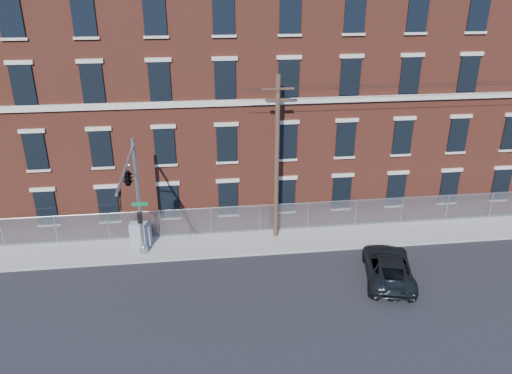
{
  "coord_description": "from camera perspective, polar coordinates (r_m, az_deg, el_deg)",
  "views": [
    {
      "loc": [
        -2.53,
        -21.06,
        15.06
      ],
      "look_at": [
        0.57,
        4.0,
        4.17
      ],
      "focal_mm": 34.44,
      "sensor_mm": 36.0,
      "label": 1
    }
  ],
  "objects": [
    {
      "name": "ground",
      "position": [
        26.02,
        -0.17,
        -12.05
      ],
      "size": [
        140.0,
        140.0,
        0.0
      ],
      "primitive_type": "plane",
      "color": "black",
      "rests_on": "ground"
    },
    {
      "name": "traffic_signal_mast",
      "position": [
        25.41,
        -14.35,
        0.18
      ],
      "size": [
        0.9,
        6.75,
        7.0
      ],
      "color": "#9EA0A5",
      "rests_on": "ground"
    },
    {
      "name": "utility_pole_near",
      "position": [
        28.74,
        2.44,
        3.53
      ],
      "size": [
        1.8,
        0.28,
        10.0
      ],
      "color": "#453022",
      "rests_on": "ground"
    },
    {
      "name": "chain_link_fence",
      "position": [
        34.0,
        19.0,
        -2.37
      ],
      "size": [
        59.06,
        0.06,
        1.85
      ],
      "color": "#A5A8AD",
      "rests_on": "ground"
    },
    {
      "name": "pickup_truck",
      "position": [
        27.59,
        15.11,
        -8.91
      ],
      "size": [
        3.55,
        5.6,
        1.44
      ],
      "primitive_type": "imported",
      "rotation": [
        0.0,
        0.0,
        2.9
      ],
      "color": "black",
      "rests_on": "ground"
    },
    {
      "name": "sidewalk",
      "position": [
        33.4,
        19.7,
        -4.86
      ],
      "size": [
        65.0,
        3.0,
        0.12
      ],
      "primitive_type": "cube",
      "color": "gray",
      "rests_on": "ground"
    },
    {
      "name": "utility_cabinet",
      "position": [
        30.22,
        -13.23,
        -5.37
      ],
      "size": [
        1.26,
        0.74,
        1.5
      ],
      "primitive_type": "cube",
      "rotation": [
        0.0,
        0.0,
        -0.13
      ],
      "color": "gray",
      "rests_on": "sidewalk"
    },
    {
      "name": "mill_building",
      "position": [
        38.52,
        15.59,
        12.15
      ],
      "size": [
        55.3,
        14.32,
        16.3
      ],
      "color": "maroon",
      "rests_on": "ground"
    }
  ]
}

